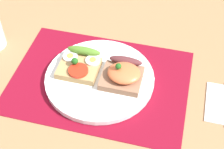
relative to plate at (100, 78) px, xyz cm
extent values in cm
cube|color=#A17048|center=(0.00, 0.00, -2.57)|extent=(120.00, 90.00, 3.20)
cube|color=maroon|center=(0.00, 0.00, -0.82)|extent=(41.69, 30.10, 0.30)
cylinder|color=white|center=(0.00, 0.00, 0.00)|extent=(25.77, 25.77, 1.34)
cube|color=tan|center=(-5.28, 0.65, 1.48)|extent=(9.42, 7.92, 1.61)
cylinder|color=red|center=(-4.77, -1.05, 2.58)|extent=(4.62, 4.62, 0.60)
ellipsoid|color=#507D27|center=(-5.28, 5.01, 3.18)|extent=(8.29, 2.20, 1.80)
sphere|color=#1E5919|center=(-6.12, 0.65, 3.68)|extent=(1.60, 1.60, 1.60)
cylinder|color=white|center=(-8.10, 2.93, 2.53)|extent=(3.51, 3.51, 0.50)
cylinder|color=yellow|center=(-8.10, 2.93, 2.86)|extent=(1.58, 1.58, 0.16)
cylinder|color=white|center=(-2.45, 2.96, 2.53)|extent=(3.51, 3.51, 0.50)
cylinder|color=yellow|center=(-2.45, 2.96, 2.86)|extent=(1.58, 1.58, 0.16)
cube|color=#91664A|center=(5.28, -0.47, 1.50)|extent=(9.27, 8.37, 1.66)
ellipsoid|color=#E16739|center=(5.82, -0.20, 3.45)|extent=(7.60, 6.70, 2.25)
ellipsoid|color=#59282A|center=(5.28, 4.11, 3.23)|extent=(7.88, 2.20, 1.80)
sphere|color=#1E5919|center=(4.48, 0.13, 5.27)|extent=(1.40, 1.40, 1.40)
camera|label=1|loc=(15.99, -51.69, 60.23)|focal=54.96mm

